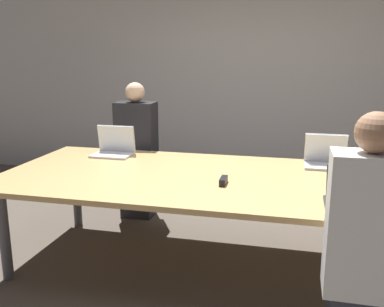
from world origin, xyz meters
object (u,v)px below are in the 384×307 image
laptop_far_right (325,157)px  person_near_right (364,251)px  laptop_near_right (353,197)px  stapler (223,181)px  laptop_far_left (114,147)px  person_far_left (137,153)px

laptop_far_right → person_near_right: 1.47m
laptop_near_right → stapler: 0.91m
person_near_right → stapler: size_ratio=9.43×
person_near_right → laptop_far_right: bearing=-85.5°
laptop_far_left → person_far_left: 0.46m
laptop_far_left → laptop_near_right: same height
laptop_near_right → stapler: size_ratio=2.22×
laptop_far_right → laptop_near_right: 1.04m
laptop_far_right → stapler: size_ratio=2.31×
laptop_far_right → person_near_right: size_ratio=0.24×
person_far_left → laptop_far_right: bearing=-12.2°
person_near_right → laptop_near_right: bearing=-88.0°
stapler → person_far_left: bearing=134.1°
person_far_left → person_near_right: size_ratio=0.99×
laptop_near_right → stapler: bearing=-20.9°
stapler → laptop_far_right: bearing=42.6°
laptop_near_right → person_near_right: size_ratio=0.24×
laptop_far_left → person_far_left: bearing=81.9°
laptop_far_left → stapler: size_ratio=2.42×
laptop_far_left → laptop_near_right: size_ratio=1.09×
laptop_far_right → laptop_far_left: bearing=-179.1°
laptop_far_left → stapler: (1.15, -0.68, -0.05)m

